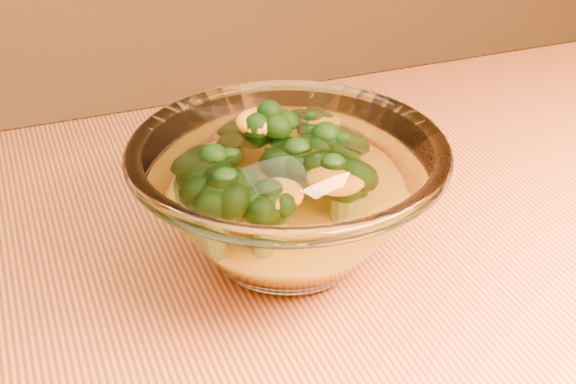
{
  "coord_description": "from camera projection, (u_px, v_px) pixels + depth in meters",
  "views": [
    {
      "loc": [
        -0.17,
        -0.36,
        1.11
      ],
      "look_at": [
        0.0,
        0.1,
        0.81
      ],
      "focal_mm": 50.0,
      "sensor_mm": 36.0,
      "label": 1
    }
  ],
  "objects": [
    {
      "name": "glass_bowl",
      "position": [
        288.0,
        198.0,
        0.58
      ],
      "size": [
        0.23,
        0.23,
        0.1
      ],
      "color": "white",
      "rests_on": "table"
    },
    {
      "name": "cheese_sauce",
      "position": [
        288.0,
        223.0,
        0.59
      ],
      "size": [
        0.13,
        0.13,
        0.04
      ],
      "primitive_type": "ellipsoid",
      "color": "#FBAC15",
      "rests_on": "glass_bowl"
    },
    {
      "name": "broccoli_heap",
      "position": [
        278.0,
        174.0,
        0.58
      ],
      "size": [
        0.16,
        0.14,
        0.08
      ],
      "color": "black",
      "rests_on": "cheese_sauce"
    }
  ]
}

